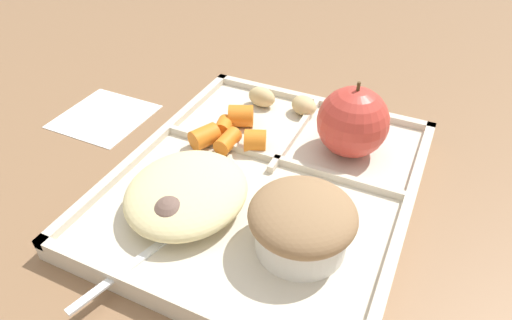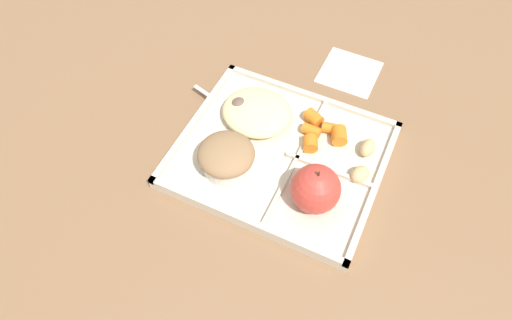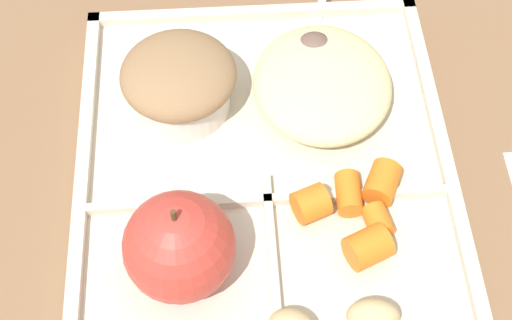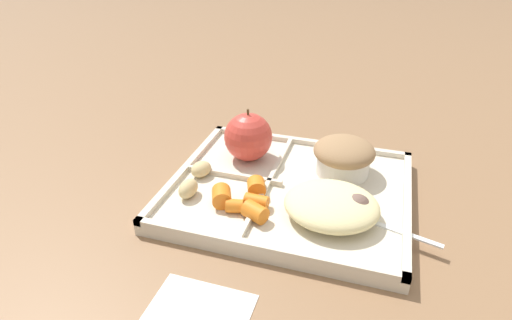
% 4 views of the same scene
% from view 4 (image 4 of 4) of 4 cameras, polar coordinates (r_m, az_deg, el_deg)
% --- Properties ---
extents(ground, '(6.00, 6.00, 0.00)m').
position_cam_4_polar(ground, '(0.64, 4.35, -4.80)').
color(ground, '#846042').
extents(lunch_tray, '(0.34, 0.29, 0.02)m').
position_cam_4_polar(lunch_tray, '(0.64, 4.32, -4.14)').
color(lunch_tray, beige).
rests_on(lunch_tray, ground).
extents(green_apple, '(0.08, 0.08, 0.09)m').
position_cam_4_polar(green_apple, '(0.68, -1.04, 3.07)').
color(green_apple, '#C63D33').
rests_on(green_apple, lunch_tray).
extents(bran_muffin, '(0.09, 0.09, 0.06)m').
position_cam_4_polar(bran_muffin, '(0.66, 11.57, 0.49)').
color(bran_muffin, silver).
rests_on(bran_muffin, lunch_tray).
extents(carrot_slice_center, '(0.04, 0.04, 0.03)m').
position_cam_4_polar(carrot_slice_center, '(0.59, -4.59, -4.80)').
color(carrot_slice_center, orange).
rests_on(carrot_slice_center, lunch_tray).
extents(carrot_slice_diagonal, '(0.04, 0.03, 0.02)m').
position_cam_4_polar(carrot_slice_diagonal, '(0.56, -0.12, -6.92)').
color(carrot_slice_diagonal, orange).
rests_on(carrot_slice_diagonal, lunch_tray).
extents(carrot_slice_edge, '(0.03, 0.03, 0.03)m').
position_cam_4_polar(carrot_slice_edge, '(0.61, 0.05, -3.56)').
color(carrot_slice_edge, orange).
rests_on(carrot_slice_edge, lunch_tray).
extents(carrot_slice_near_corner, '(0.03, 0.02, 0.02)m').
position_cam_4_polar(carrot_slice_near_corner, '(0.58, -2.86, -6.12)').
color(carrot_slice_near_corner, orange).
rests_on(carrot_slice_near_corner, lunch_tray).
extents(carrot_slice_tilted, '(0.03, 0.02, 0.02)m').
position_cam_4_polar(carrot_slice_tilted, '(0.58, 0.05, -5.50)').
color(carrot_slice_tilted, orange).
rests_on(carrot_slice_tilted, lunch_tray).
extents(potato_chunk_wedge, '(0.04, 0.04, 0.02)m').
position_cam_4_polar(potato_chunk_wedge, '(0.66, -7.30, -1.21)').
color(potato_chunk_wedge, tan).
rests_on(potato_chunk_wedge, lunch_tray).
extents(potato_chunk_small, '(0.03, 0.04, 0.03)m').
position_cam_4_polar(potato_chunk_small, '(0.61, -8.98, -3.78)').
color(potato_chunk_small, tan).
rests_on(potato_chunk_small, lunch_tray).
extents(egg_noodle_pile, '(0.12, 0.11, 0.04)m').
position_cam_4_polar(egg_noodle_pile, '(0.57, 9.99, -5.93)').
color(egg_noodle_pile, beige).
rests_on(egg_noodle_pile, lunch_tray).
extents(meatball_back, '(0.04, 0.04, 0.04)m').
position_cam_4_polar(meatball_back, '(0.57, 13.25, -6.20)').
color(meatball_back, brown).
rests_on(meatball_back, lunch_tray).
extents(meatball_center, '(0.03, 0.03, 0.03)m').
position_cam_4_polar(meatball_center, '(0.57, 9.81, -6.61)').
color(meatball_center, brown).
rests_on(meatball_center, lunch_tray).
extents(plastic_fork, '(0.16, 0.06, 0.00)m').
position_cam_4_polar(plastic_fork, '(0.58, 14.69, -7.79)').
color(plastic_fork, white).
rests_on(plastic_fork, lunch_tray).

